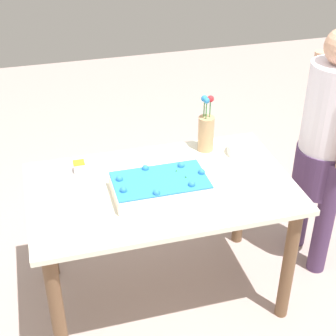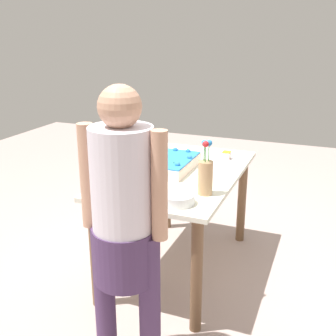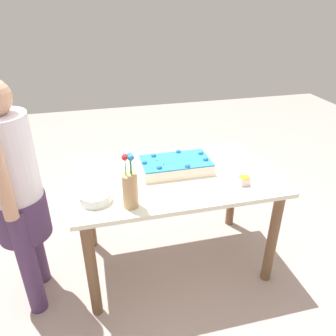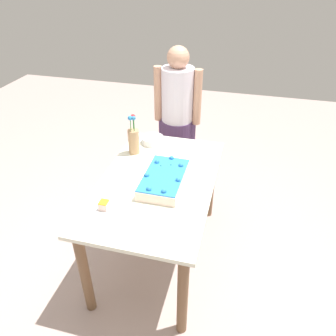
# 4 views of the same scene
# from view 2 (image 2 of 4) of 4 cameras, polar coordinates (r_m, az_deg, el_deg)

# --- Properties ---
(ground_plane) EXTENTS (8.00, 8.00, 0.00)m
(ground_plane) POSITION_cam_2_polar(r_m,az_deg,el_deg) (3.27, 1.39, -13.29)
(ground_plane) COLOR #AB958E
(dining_table) EXTENTS (1.36, 0.82, 0.77)m
(dining_table) POSITION_cam_2_polar(r_m,az_deg,el_deg) (2.99, 1.49, -2.83)
(dining_table) COLOR white
(dining_table) RESTS_ON ground_plane
(sheet_cake) EXTENTS (0.48, 0.28, 0.11)m
(sheet_cake) POSITION_cam_2_polar(r_m,az_deg,el_deg) (2.97, 0.57, 0.58)
(sheet_cake) COLOR #FBDDC9
(sheet_cake) RESTS_ON dining_table
(serving_plate_with_slice) EXTENTS (0.19, 0.19, 0.07)m
(serving_plate_with_slice) POSITION_cam_2_polar(r_m,az_deg,el_deg) (3.23, 7.92, 1.41)
(serving_plate_with_slice) COLOR white
(serving_plate_with_slice) RESTS_ON dining_table
(cake_knife) EXTENTS (0.20, 0.15, 0.00)m
(cake_knife) POSITION_cam_2_polar(r_m,az_deg,el_deg) (3.48, 0.85, 2.57)
(cake_knife) COLOR silver
(cake_knife) RESTS_ON dining_table
(flower_vase) EXTENTS (0.09, 0.09, 0.34)m
(flower_vase) POSITION_cam_2_polar(r_m,az_deg,el_deg) (2.51, 5.10, -0.97)
(flower_vase) COLOR tan
(flower_vase) RESTS_ON dining_table
(fruit_bowl) EXTENTS (0.19, 0.19, 0.06)m
(fruit_bowl) POSITION_cam_2_polar(r_m,az_deg,el_deg) (2.40, 1.39, -4.19)
(fruit_bowl) COLOR silver
(fruit_bowl) RESTS_ON dining_table
(person_standing) EXTENTS (0.31, 0.45, 1.49)m
(person_standing) POSITION_cam_2_polar(r_m,az_deg,el_deg) (2.04, -6.02, -6.70)
(person_standing) COLOR #4A3259
(person_standing) RESTS_ON ground_plane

